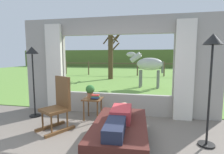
{
  "coord_description": "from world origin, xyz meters",
  "views": [
    {
      "loc": [
        0.86,
        -2.33,
        1.55
      ],
      "look_at": [
        0.0,
        1.8,
        1.05
      ],
      "focal_mm": 28.4,
      "sensor_mm": 36.0,
      "label": 1
    }
  ],
  "objects": [
    {
      "name": "book_stack",
      "position": [
        -0.38,
        1.67,
        0.57
      ],
      "size": [
        0.21,
        0.15,
        0.11
      ],
      "color": "black",
      "rests_on": "side_table"
    },
    {
      "name": "pasture_fence_line",
      "position": [
        0.0,
        11.54,
        0.74
      ],
      "size": [
        16.1,
        0.1,
        1.1
      ],
      "color": "brown",
      "rests_on": "outdoor_pasture_lawn"
    },
    {
      "name": "floor_lamp_right",
      "position": [
        1.87,
        0.88,
        1.55
      ],
      "size": [
        0.32,
        0.32,
        1.92
      ],
      "color": "black",
      "rests_on": "ground_plane"
    },
    {
      "name": "curtain_panel_left",
      "position": [
        -1.69,
        2.12,
        1.2
      ],
      "size": [
        0.44,
        0.1,
        2.4
      ],
      "primitive_type": "cube",
      "color": "silver",
      "rests_on": "ground_plane"
    },
    {
      "name": "reclining_person",
      "position": [
        0.4,
        0.5,
        0.52
      ],
      "size": [
        0.37,
        1.44,
        0.22
      ],
      "rotation": [
        0.0,
        0.0,
        0.06
      ],
      "color": "#B23338",
      "rests_on": "recliner_sofa"
    },
    {
      "name": "curtain_panel_right",
      "position": [
        1.69,
        2.12,
        1.2
      ],
      "size": [
        0.44,
        0.1,
        2.4
      ],
      "primitive_type": "cube",
      "color": "silver",
      "rests_on": "ground_plane"
    },
    {
      "name": "side_table",
      "position": [
        -0.47,
        1.73,
        0.43
      ],
      "size": [
        0.44,
        0.44,
        0.52
      ],
      "color": "brown",
      "rests_on": "ground_plane"
    },
    {
      "name": "potted_plant",
      "position": [
        -0.55,
        1.79,
        0.7
      ],
      "size": [
        0.22,
        0.22,
        0.32
      ],
      "color": "#9E6042",
      "rests_on": "side_table"
    },
    {
      "name": "rocking_chair",
      "position": [
        -0.98,
        1.01,
        0.55
      ],
      "size": [
        0.74,
        0.82,
        1.12
      ],
      "rotation": [
        0.0,
        0.0,
        -0.53
      ],
      "color": "brown",
      "rests_on": "ground_plane"
    },
    {
      "name": "horse",
      "position": [
        0.81,
        6.41,
        1.16
      ],
      "size": [
        1.82,
        0.72,
        1.73
      ],
      "rotation": [
        0.0,
        0.0,
        1.43
      ],
      "color": "#B2B2AD",
      "rests_on": "outdoor_pasture_lawn"
    },
    {
      "name": "recliner_sofa",
      "position": [
        0.4,
        0.55,
        0.22
      ],
      "size": [
        0.99,
        1.75,
        0.42
      ],
      "rotation": [
        0.0,
        0.0,
        0.06
      ],
      "color": "black",
      "rests_on": "ground_plane"
    },
    {
      "name": "floor_lamp_left",
      "position": [
        -2.0,
        1.61,
        1.44
      ],
      "size": [
        0.32,
        0.32,
        1.78
      ],
      "color": "black",
      "rests_on": "ground_plane"
    },
    {
      "name": "pasture_tree",
      "position": [
        -1.62,
        9.25,
        1.65
      ],
      "size": [
        1.42,
        1.4,
        3.27
      ],
      "color": "#4C3823",
      "rests_on": "outdoor_pasture_lawn"
    },
    {
      "name": "distant_hill_ridge",
      "position": [
        0.0,
        23.0,
        1.2
      ],
      "size": [
        36.0,
        2.0,
        2.4
      ],
      "primitive_type": "cube",
      "color": "#546731",
      "rests_on": "ground_plane"
    },
    {
      "name": "back_wall_with_window",
      "position": [
        0.0,
        2.26,
        1.25
      ],
      "size": [
        5.2,
        0.12,
        2.55
      ],
      "color": "#9E998E",
      "rests_on": "ground_plane"
    },
    {
      "name": "outdoor_pasture_lawn",
      "position": [
        0.0,
        13.16,
        0.01
      ],
      "size": [
        36.0,
        21.68,
        0.02
      ],
      "primitive_type": "cube",
      "color": "olive",
      "rests_on": "ground_plane"
    }
  ]
}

